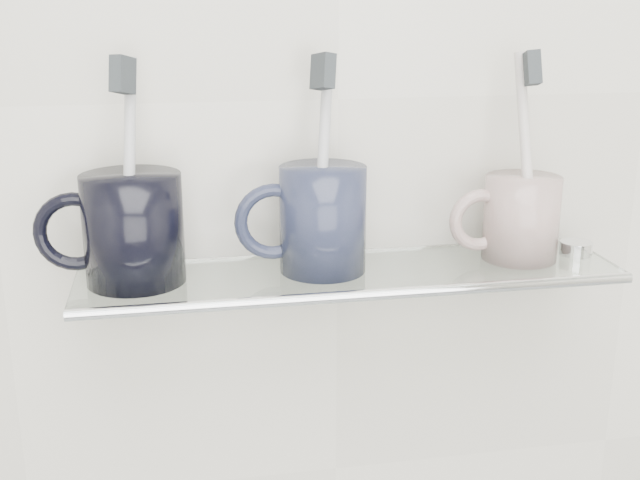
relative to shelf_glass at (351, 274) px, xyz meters
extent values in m
plane|color=beige|center=(0.00, 0.06, 0.15)|extent=(2.50, 0.00, 2.50)
cube|color=silver|center=(0.00, 0.00, 0.00)|extent=(0.50, 0.12, 0.01)
cylinder|color=silver|center=(0.00, -0.06, 0.00)|extent=(0.50, 0.01, 0.01)
cylinder|color=silver|center=(-0.21, 0.05, -0.01)|extent=(0.02, 0.03, 0.02)
cylinder|color=silver|center=(0.21, 0.05, -0.01)|extent=(0.02, 0.03, 0.02)
cylinder|color=black|center=(-0.19, 0.00, 0.05)|extent=(0.11, 0.11, 0.10)
torus|color=black|center=(-0.24, 0.00, 0.05)|extent=(0.07, 0.01, 0.07)
cylinder|color=silver|center=(-0.19, 0.00, 0.10)|extent=(0.03, 0.05, 0.19)
cube|color=#2B3134|center=(-0.19, 0.00, 0.19)|extent=(0.02, 0.03, 0.03)
cylinder|color=#1D2234|center=(-0.03, 0.00, 0.05)|extent=(0.10, 0.10, 0.10)
torus|color=#1D2234|center=(-0.07, 0.00, 0.05)|extent=(0.07, 0.01, 0.07)
cylinder|color=#BEBEBF|center=(-0.03, 0.00, 0.10)|extent=(0.03, 0.05, 0.19)
cube|color=#2B3134|center=(-0.03, 0.00, 0.19)|extent=(0.02, 0.03, 0.03)
cylinder|color=silver|center=(0.17, 0.00, 0.04)|extent=(0.08, 0.08, 0.08)
torus|color=silver|center=(0.13, 0.00, 0.04)|extent=(0.06, 0.01, 0.06)
cylinder|color=beige|center=(0.17, 0.00, 0.10)|extent=(0.02, 0.05, 0.19)
cube|color=#2B3134|center=(0.17, 0.00, 0.19)|extent=(0.02, 0.03, 0.03)
cylinder|color=silver|center=(0.23, 0.00, 0.01)|extent=(0.03, 0.03, 0.01)
camera|label=1|loc=(-0.16, -0.69, 0.25)|focal=45.00mm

